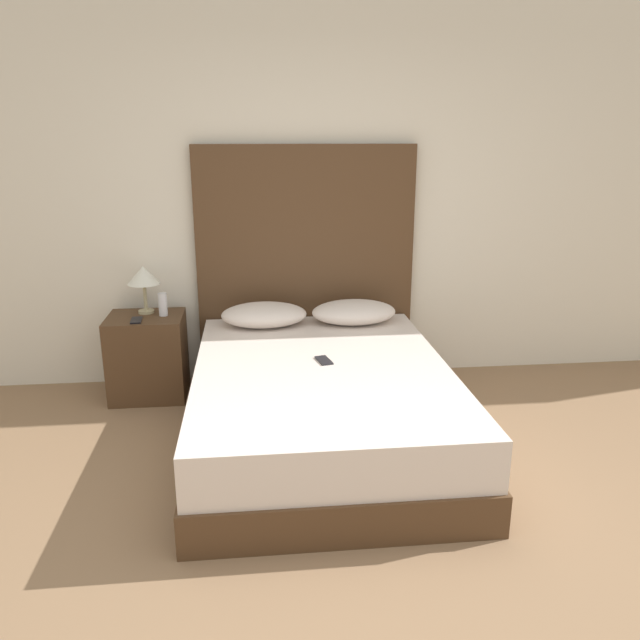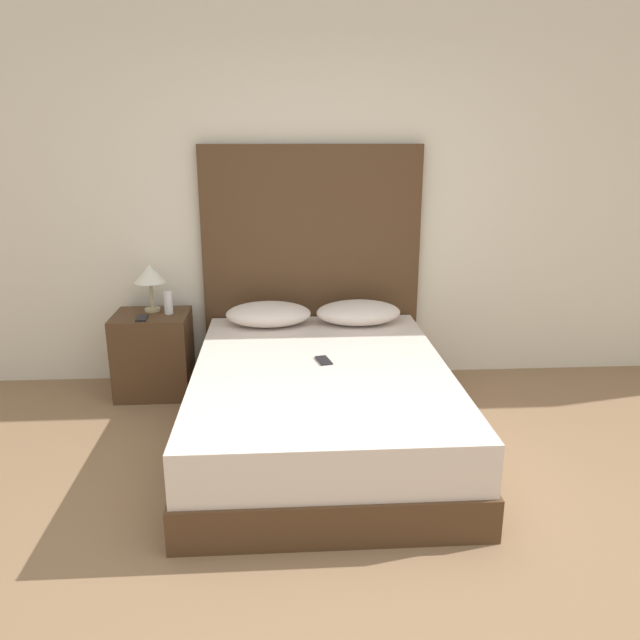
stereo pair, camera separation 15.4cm
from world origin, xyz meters
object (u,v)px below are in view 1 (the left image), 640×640
bed (322,404)px  phone_on_nightstand (136,320)px  table_lamp (144,277)px  phone_on_bed (324,360)px  nightstand (148,356)px

bed → phone_on_nightstand: 1.43m
bed → table_lamp: bearing=141.5°
phone_on_bed → table_lamp: size_ratio=0.48×
phone_on_nightstand → bed: bearing=-31.2°
nightstand → phone_on_nightstand: bearing=-108.8°
nightstand → bed: bearing=-35.8°
bed → phone_on_bed: size_ratio=12.99×
phone_on_bed → phone_on_nightstand: phone_on_nightstand is taller
table_lamp → phone_on_nightstand: 0.32m
table_lamp → phone_on_nightstand: table_lamp is taller
bed → phone_on_nightstand: size_ratio=13.61×
nightstand → phone_on_bed: bearing=-32.8°
nightstand → table_lamp: (-0.00, 0.09, 0.56)m
nightstand → phone_on_nightstand: 0.32m
bed → phone_on_bed: 0.27m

